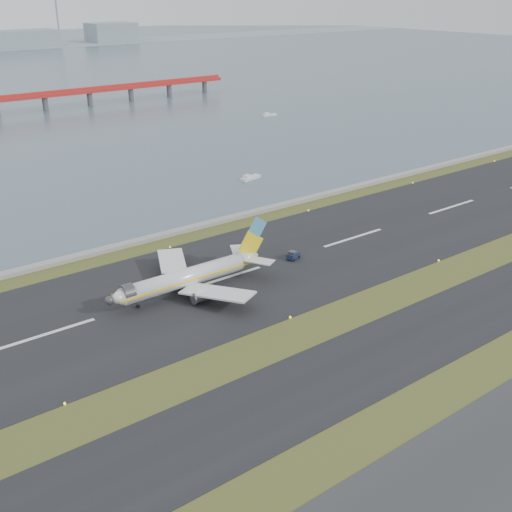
% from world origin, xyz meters
% --- Properties ---
extents(ground, '(1000.00, 1000.00, 0.00)m').
position_xyz_m(ground, '(0.00, 0.00, 0.00)').
color(ground, '#39491A').
rests_on(ground, ground).
extents(taxiway_strip, '(1000.00, 18.00, 0.10)m').
position_xyz_m(taxiway_strip, '(0.00, -12.00, 0.05)').
color(taxiway_strip, black).
rests_on(taxiway_strip, ground).
extents(runway_strip, '(1000.00, 45.00, 0.10)m').
position_xyz_m(runway_strip, '(0.00, 30.00, 0.05)').
color(runway_strip, black).
rests_on(runway_strip, ground).
extents(seawall, '(1000.00, 2.50, 1.00)m').
position_xyz_m(seawall, '(0.00, 60.00, 0.50)').
color(seawall, gray).
rests_on(seawall, ground).
extents(airliner, '(38.52, 32.89, 12.80)m').
position_xyz_m(airliner, '(-8.65, 29.04, 3.46)').
color(airliner, silver).
rests_on(airliner, ground).
extents(pushback_tug, '(3.76, 2.83, 2.14)m').
position_xyz_m(pushback_tug, '(19.16, 28.97, 1.04)').
color(pushback_tug, '#151F39').
rests_on(pushback_tug, ground).
extents(workboat_near, '(8.04, 3.84, 1.87)m').
position_xyz_m(workboat_near, '(51.18, 88.05, 0.59)').
color(workboat_near, silver).
rests_on(workboat_near, ground).
extents(workboat_far, '(7.73, 3.25, 1.82)m').
position_xyz_m(workboat_far, '(125.01, 170.44, 0.58)').
color(workboat_far, silver).
rests_on(workboat_far, ground).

